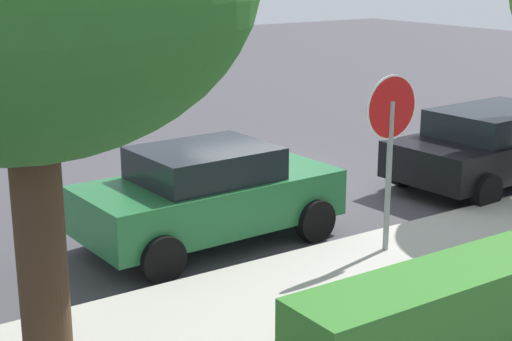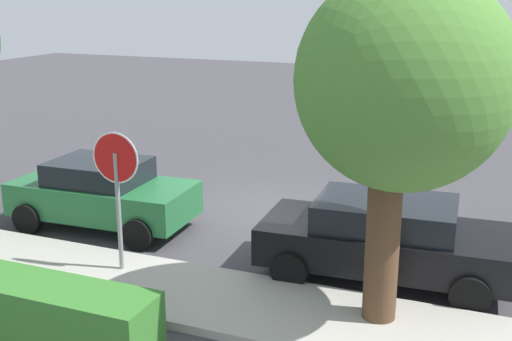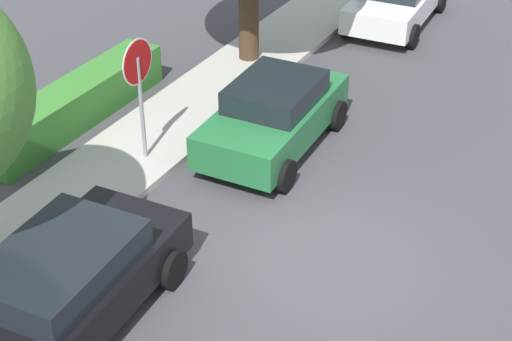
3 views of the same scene
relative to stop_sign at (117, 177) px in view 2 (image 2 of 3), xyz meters
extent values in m
plane|color=#423F44|center=(-0.99, -4.28, -1.83)|extent=(60.00, 60.00, 0.00)
cube|color=#B2ADA3|center=(-0.99, 0.34, -1.76)|extent=(32.00, 2.05, 0.14)
cylinder|color=gray|center=(0.00, 0.00, -0.70)|extent=(0.08, 0.08, 2.25)
cylinder|color=white|center=(0.00, 0.00, 0.34)|extent=(0.90, 0.02, 0.90)
cylinder|color=red|center=(0.00, 0.00, 0.34)|extent=(0.84, 0.03, 0.84)
cube|color=#236B38|center=(1.71, -1.95, -1.17)|extent=(3.91, 1.86, 0.70)
cube|color=black|center=(1.79, -1.94, -0.59)|extent=(1.98, 1.59, 0.47)
cylinder|color=black|center=(2.99, -1.04, -1.51)|extent=(0.65, 0.24, 0.64)
cylinder|color=black|center=(3.05, -2.76, -1.51)|extent=(0.65, 0.24, 0.64)
cylinder|color=black|center=(0.37, -1.13, -1.51)|extent=(0.65, 0.24, 0.64)
cylinder|color=black|center=(0.43, -2.86, -1.51)|extent=(0.65, 0.24, 0.64)
cube|color=black|center=(-4.32, -1.68, -1.20)|extent=(4.40, 2.09, 0.65)
cube|color=black|center=(-4.31, -1.68, -0.63)|extent=(2.45, 1.76, 0.48)
cylinder|color=black|center=(-2.91, -0.68, -1.51)|extent=(0.65, 0.26, 0.64)
cylinder|color=black|center=(-2.81, -2.52, -1.51)|extent=(0.65, 0.26, 0.64)
cylinder|color=black|center=(-5.84, -0.84, -1.51)|extent=(0.65, 0.26, 0.64)
cylinder|color=black|center=(-5.73, -2.68, -1.51)|extent=(0.65, 0.26, 0.64)
cylinder|color=#513823|center=(-4.59, 0.03, -0.56)|extent=(0.50, 0.50, 2.53)
ellipsoid|color=#4C8433|center=(-4.74, -0.08, 1.89)|extent=(3.04, 3.04, 3.11)
cube|color=#387A2D|center=(0.63, 2.26, -1.39)|extent=(5.13, 0.91, 0.88)
camera|label=1|loc=(7.33, 7.57, 2.28)|focal=55.00mm
camera|label=2|loc=(-6.16, 8.84, 3.07)|focal=45.00mm
camera|label=3|loc=(-10.51, -8.24, 6.43)|focal=55.00mm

